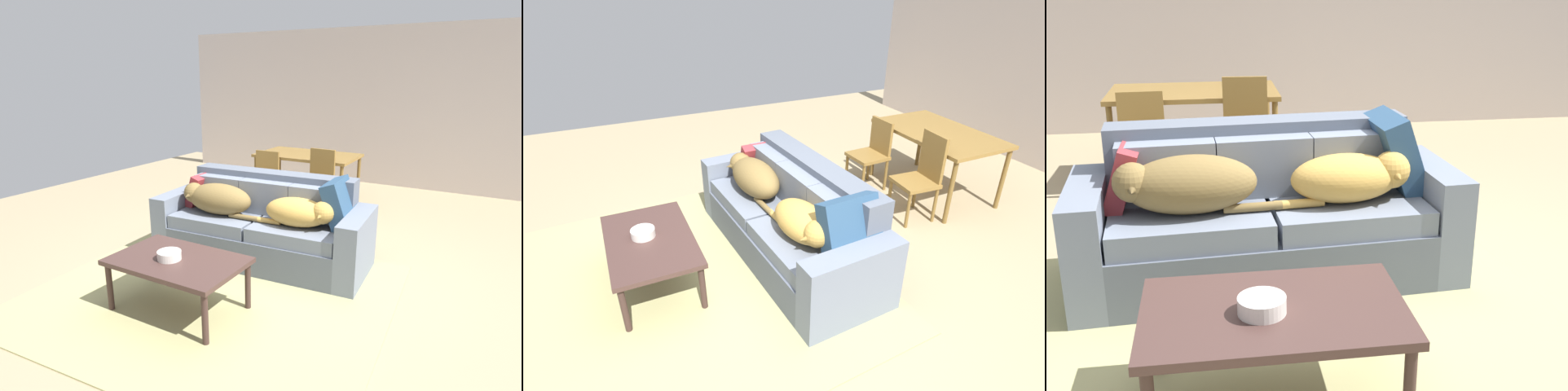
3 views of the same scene
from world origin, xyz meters
The scene contains 13 objects.
ground_plane centered at (0.00, 0.00, 0.00)m, with size 10.00×10.00×0.00m, color tan.
back_partition centered at (0.00, 4.00, 1.35)m, with size 8.00×0.12×2.70m, color beige.
area_rug centered at (-0.23, -0.86, 0.01)m, with size 3.04×2.74×0.01m, color tan.
couch centered at (-0.23, 0.04, 0.35)m, with size 2.26×0.99×0.90m.
dog_on_left_cushion centered at (-0.69, -0.14, 0.65)m, with size 0.90×0.41×0.32m.
dog_on_right_cushion centered at (0.25, -0.08, 0.63)m, with size 0.80×0.40×0.29m.
throw_pillow_by_left_arm centered at (-1.04, 0.05, 0.65)m, with size 0.11×0.36×0.36m, color maroon.
throw_pillow_by_right_arm centered at (0.57, 0.15, 0.70)m, with size 0.16×0.47×0.47m, color navy.
coffee_table centered at (-0.32, -1.22, 0.41)m, with size 1.08×0.69×0.46m.
bowl_on_coffee_table centered at (-0.37, -1.26, 0.49)m, with size 0.20×0.20×0.07m, color silver.
dining_table centered at (-0.67, 2.16, 0.70)m, with size 1.44×0.87×0.77m.
dining_chair_near_left centered at (-1.08, 1.55, 0.48)m, with size 0.42×0.42×0.85m.
dining_chair_near_right centered at (-0.26, 1.60, 0.51)m, with size 0.43×0.43×0.94m.
Camera 1 is at (1.89, -3.71, 1.91)m, focal length 29.89 mm.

